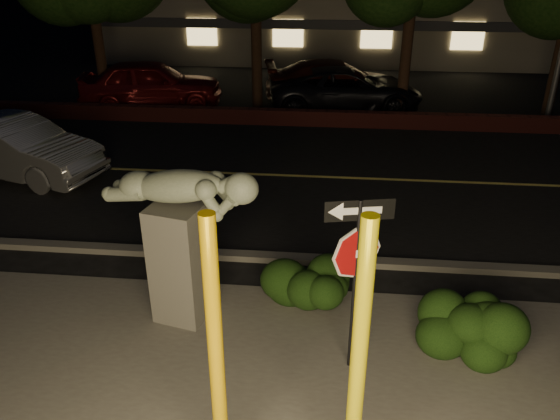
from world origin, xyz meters
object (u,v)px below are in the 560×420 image
Objects in this scene: sculpture at (180,227)px; parked_car_darkred at (336,81)px; signpost at (357,254)px; parked_car_red at (151,84)px; yellow_pole_left at (216,356)px; yellow_pole_right at (358,367)px; silver_sedan at (16,148)px; parked_car_dark at (346,89)px.

parked_car_darkred is (2.21, 13.22, -0.84)m from sculpture.
signpost and sculpture have the same top height.
signpost reaches higher than parked_car_red.
parked_car_red is at bearing 123.18° from sculpture.
yellow_pole_left reaches higher than sculpture.
yellow_pole_right is 0.74× the size of silver_sedan.
silver_sedan is 6.72m from parked_car_red.
parked_car_dark is at bearing -172.25° from parked_car_darkred.
silver_sedan is 0.84× the size of parked_car_dark.
parked_car_dark is (1.47, 14.85, -0.88)m from yellow_pole_left.
signpost is at bearing -6.68° from sculpture.
yellow_pole_right reaches higher than yellow_pole_left.
yellow_pole_left is 16.00m from parked_car_darkred.
yellow_pole_right is 1.28× the size of signpost.
parked_car_red reaches higher than parked_car_dark.
parked_car_dark is (0.03, 13.05, -1.10)m from signpost.
signpost is 10.31m from silver_sedan.
yellow_pole_left is 1.25× the size of signpost.
parked_car_red is 6.64m from parked_car_darkred.
parked_car_dark is at bearing -98.09° from parked_car_red.
yellow_pole_left is 2.93m from sculpture.
yellow_pole_right is at bearing -118.30° from silver_sedan.
parked_car_darkred is 1.15m from parked_car_dark.
signpost is 0.52× the size of parked_car_red.
sculpture is at bearing 160.21° from parked_car_dark.
sculpture is (-2.52, 2.77, -0.06)m from yellow_pole_right.
parked_car_dark is at bearing 91.29° from sculpture.
signpost is at bearing -162.52° from parked_car_red.
parked_car_red is (-6.82, 12.74, -0.99)m from signpost.
signpost is (1.44, 1.80, 0.22)m from yellow_pole_left.
yellow_pole_left is at bearing 166.52° from parked_car_dark.
yellow_pole_right is 0.64× the size of parked_car_darkred.
yellow_pole_left reaches higher than signpost.
parked_car_darkred is at bearing 86.01° from yellow_pole_left.
yellow_pole_left is 2.32m from signpost.
signpost is 0.49× the size of parked_car_dark.
sculpture is at bearing 147.99° from signpost.
signpost is 0.50× the size of parked_car_darkred.
sculpture reaches higher than parked_car_dark.
silver_sedan is at bearing 130.31° from yellow_pole_left.
silver_sedan is at bearing 131.00° from signpost.
parked_car_red is (-5.38, 14.54, -0.77)m from yellow_pole_left.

